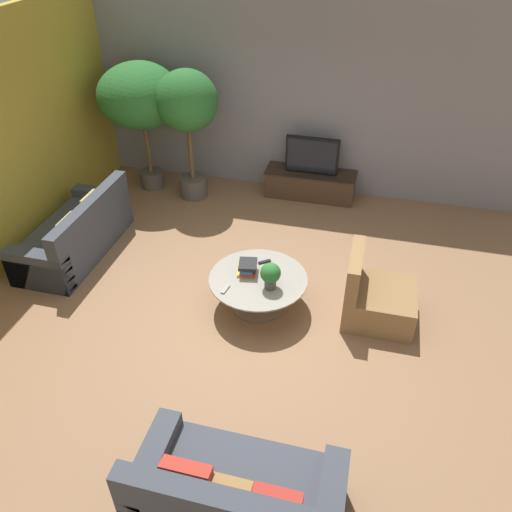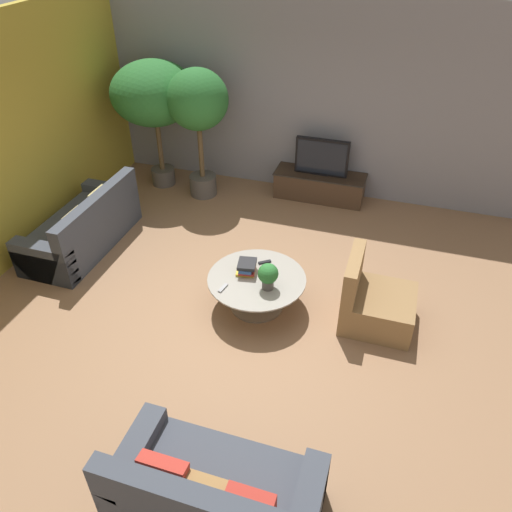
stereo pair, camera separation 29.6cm
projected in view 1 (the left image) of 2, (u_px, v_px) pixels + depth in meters
name	position (u px, v px, depth m)	size (l,w,h in m)	color
ground_plane	(242.00, 308.00, 6.05)	(24.00, 24.00, 0.00)	#8C6647
back_wall_stone	(296.00, 98.00, 7.71)	(7.40, 0.12, 3.00)	gray
media_console	(310.00, 184.00, 8.15)	(1.46, 0.50, 0.43)	#473323
television	(312.00, 156.00, 7.85)	(0.84, 0.13, 0.58)	black
coffee_table	(258.00, 286.00, 5.90)	(1.16, 1.16, 0.43)	#756656
couch_by_wall	(77.00, 234.00, 6.83)	(0.84, 1.84, 0.84)	#3D424C
couch_near_entry	(236.00, 498.00, 3.85)	(1.62, 0.84, 0.84)	#3D424C
armchair_wicker	(375.00, 298.00, 5.78)	(0.80, 0.76, 0.86)	olive
potted_palm_tall	(141.00, 98.00, 7.65)	(1.33, 1.33, 2.06)	#514C47
potted_palm_corner	(187.00, 108.00, 7.41)	(0.94, 0.94, 2.04)	#514C47
potted_plant_tabletop	(270.00, 274.00, 5.58)	(0.24, 0.24, 0.33)	#514C47
book_stack	(248.00, 267.00, 5.87)	(0.27, 0.29, 0.15)	gold
remote_black	(264.00, 262.00, 6.07)	(0.04, 0.16, 0.02)	black
remote_silver	(225.00, 289.00, 5.65)	(0.04, 0.16, 0.02)	gray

